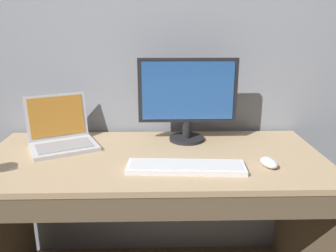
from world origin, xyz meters
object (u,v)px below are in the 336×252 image
(laptop_silver, at_px, (62,137))
(computer_mouse, at_px, (269,162))
(wired_keyboard, at_px, (186,167))
(external_monitor, at_px, (188,98))

(laptop_silver, relative_size, computer_mouse, 3.92)
(wired_keyboard, bearing_deg, computer_mouse, 3.11)
(external_monitor, xyz_separation_m, wired_keyboard, (-0.03, -0.36, -0.21))
(external_monitor, bearing_deg, wired_keyboard, -95.17)
(external_monitor, relative_size, wired_keyboard, 0.99)
(laptop_silver, height_order, external_monitor, external_monitor)
(laptop_silver, relative_size, external_monitor, 0.80)
(external_monitor, distance_m, computer_mouse, 0.51)
(laptop_silver, bearing_deg, external_monitor, 5.78)
(external_monitor, height_order, computer_mouse, external_monitor)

